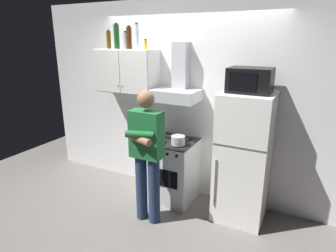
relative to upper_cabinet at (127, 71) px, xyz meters
name	(u,v)px	position (x,y,z in m)	size (l,w,h in m)	color
ground_plane	(168,207)	(0.85, -0.37, -1.75)	(7.00, 7.00, 0.00)	slate
back_wall_tiled	(188,101)	(0.85, 0.23, -0.40)	(4.80, 0.10, 2.70)	white
upper_cabinet	(127,71)	(0.00, 0.00, 0.00)	(0.90, 0.37, 0.60)	white
stove_oven	(173,170)	(0.80, -0.13, -1.32)	(0.60, 0.62, 0.87)	silver
range_hood	(178,86)	(0.80, 0.00, -0.15)	(0.60, 0.44, 0.75)	#B7BABF
refrigerator	(243,158)	(1.75, -0.12, -0.95)	(0.60, 0.62, 1.60)	white
microwave	(250,80)	(1.75, -0.11, -0.01)	(0.48, 0.37, 0.28)	black
person_standing	(147,153)	(0.75, -0.73, -0.85)	(0.38, 0.33, 1.64)	navy
cooking_pot	(178,140)	(0.93, -0.24, -0.82)	(0.28, 0.18, 0.12)	#B7BABF
bottle_spice_jar	(146,45)	(0.32, 0.00, 0.36)	(0.05, 0.05, 0.14)	gold
bottle_vodka_clear	(137,37)	(0.19, -0.01, 0.46)	(0.07, 0.07, 0.34)	silver
bottle_beer_brown	(109,40)	(-0.28, -0.01, 0.42)	(0.06, 0.06, 0.26)	brown
bottle_wine_green	(117,37)	(-0.15, 0.00, 0.47)	(0.08, 0.08, 0.34)	#19471E
bottle_rum_dark	(129,38)	(0.08, -0.03, 0.45)	(0.07, 0.07, 0.31)	#47230F
bottle_canister_steel	(126,41)	(-0.01, 0.02, 0.41)	(0.08, 0.08, 0.24)	#B2B5BA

